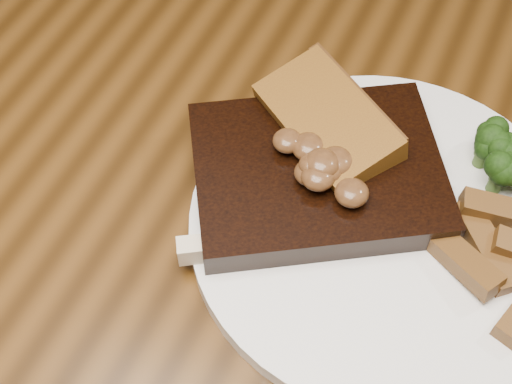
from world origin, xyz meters
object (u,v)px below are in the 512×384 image
Objects in this scene: plate at (384,227)px; potato_wedges at (493,263)px; chair_far at (370,33)px; garlic_bread at (326,138)px; steak at (317,174)px; dining_table at (247,248)px.

plate is 3.12× the size of potato_wedges.
garlic_bread is at bearing 91.57° from chair_far.
steak is (0.10, -0.53, 0.34)m from chair_far.
dining_table is 8.34× the size of steak.
garlic_bread reaches higher than potato_wedges.
dining_table is 1.98× the size of chair_far.
garlic_bread is at bearing 69.70° from steak.
chair_far is 4.20× the size of steak.
chair_far is at bearing 106.23° from plate.
dining_table is at bearing -174.30° from plate.
dining_table is 16.42× the size of potato_wedges.
steak is at bearing 24.08° from dining_table.
potato_wedges is (0.15, -0.06, -0.00)m from garlic_bread.
steak is 1.60× the size of garlic_bread.
chair_far is 6.71× the size of garlic_bread.
steak is (-0.06, 0.01, 0.02)m from plate.
dining_table is 0.15m from plate.
potato_wedges reaches higher than dining_table.
steak is at bearing 169.32° from plate.
chair_far is at bearing 68.37° from steak.
steak is 1.97× the size of potato_wedges.
chair_far is (-0.04, 0.55, -0.22)m from dining_table.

